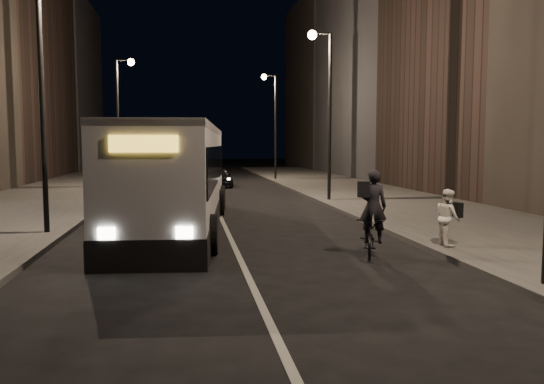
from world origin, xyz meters
name	(u,v)px	position (x,y,z in m)	size (l,w,h in m)	color
ground	(239,258)	(0.00, 0.00, 0.00)	(180.00, 180.00, 0.00)	black
sidewalk_right	(371,196)	(8.50, 14.00, 0.08)	(7.00, 70.00, 0.16)	#383835
sidewalk_left	(38,202)	(-8.50, 14.00, 0.08)	(7.00, 70.00, 0.16)	#383835
building_row_right	(406,48)	(16.00, 27.50, 10.50)	(8.00, 61.00, 21.00)	black
streetlight_right_mid	(325,92)	(5.33, 12.00, 5.36)	(1.20, 0.44, 8.12)	black
streetlight_right_far	(272,112)	(5.33, 28.00, 5.36)	(1.20, 0.44, 8.12)	black
streetlight_left_near	(50,62)	(-5.33, 4.00, 5.36)	(1.20, 0.44, 8.12)	black
streetlight_left_far	(122,105)	(-5.33, 22.00, 5.36)	(1.20, 0.44, 8.12)	black
city_bus	(177,173)	(-1.62, 5.15, 1.88)	(3.91, 13.00, 3.46)	silver
cyclist_on_bicycle	(371,228)	(3.34, -0.33, 0.75)	(1.26, 2.06, 2.24)	black
pedestrian_woman	(448,217)	(5.60, -0.03, 0.92)	(0.74, 0.58, 1.52)	white
car_near	(218,177)	(0.80, 22.75, 0.66)	(1.55, 3.85, 1.31)	black
car_mid	(153,176)	(-3.60, 24.12, 0.71)	(1.50, 4.29, 1.41)	#3B3B3E
car_far	(210,168)	(0.80, 35.37, 0.68)	(1.91, 4.71, 1.37)	black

